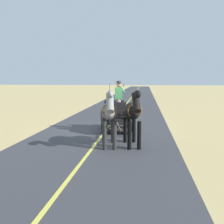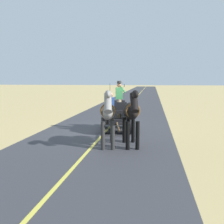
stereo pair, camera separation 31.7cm
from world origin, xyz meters
The scene contains 6 objects.
ground_plane centered at (0.00, 0.00, 0.00)m, with size 200.00×200.00×0.00m, color tan.
road_surface centered at (0.00, 0.00, 0.00)m, with size 6.41×160.00×0.01m, color #38383D.
road_centre_stripe centered at (0.00, 0.00, 0.01)m, with size 0.12×160.00×0.00m, color #DBCC4C.
horse_drawn_carriage centered at (-0.47, 0.03, 0.82)m, with size 1.84×4.51×2.50m.
horse_near_side centered at (-1.47, 2.93, 1.32)m, with size 0.89×2.15×2.21m.
horse_off_side centered at (-0.59, 3.09, 1.32)m, with size 0.84×2.15×2.21m.
Camera 2 is at (-2.25, 12.64, 2.58)m, focal length 41.48 mm.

